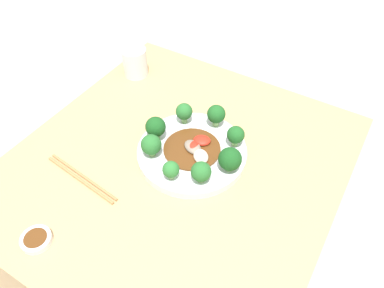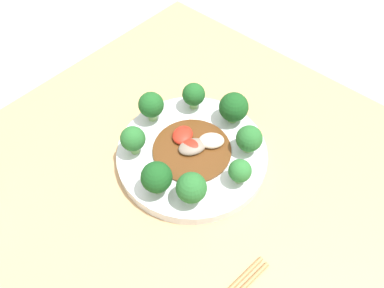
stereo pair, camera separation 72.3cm
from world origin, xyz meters
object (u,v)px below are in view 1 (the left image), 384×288
Objects in this scene: plate at (192,152)px; sauce_dish at (36,239)px; broccoli_northeast at (184,112)px; broccoli_southeast at (236,135)px; broccoli_west at (171,170)px; broccoli_south at (230,159)px; drinking_glass at (135,62)px; broccoli_north at (156,127)px; stirfry_center at (195,148)px; broccoli_northwest at (151,145)px; chopsticks at (82,178)px; broccoli_southwest at (201,172)px; broccoli_east at (216,114)px.

plate is 4.29× the size of sauce_dish.
broccoli_southeast is at bearing -92.10° from broccoli_northeast.
broccoli_west is 0.14m from broccoli_south.
drinking_glass is at bearing 71.77° from broccoli_southeast.
broccoli_north is 0.45× the size of stirfry_center.
broccoli_northwest is 0.19m from chopsticks.
drinking_glass reaches higher than broccoli_southwest.
broccoli_northeast is (0.15, -0.01, 0.00)m from broccoli_northwest.
broccoli_east is 1.06× the size of broccoli_northeast.
broccoli_west is 0.56× the size of drinking_glass.
sauce_dish is at bearing 152.13° from broccoli_southeast.
plate is at bearing 175.99° from broccoli_east.
broccoli_east is at bearing -0.70° from broccoli_west.
broccoli_southeast is (-0.01, -0.16, -0.00)m from broccoli_northeast.
chopsticks is at bearing 140.81° from broccoli_northwest.
plate is 4.24× the size of broccoli_north.
broccoli_northwest is 0.68× the size of drinking_glass.
broccoli_northeast is at bearing -2.19° from broccoli_northwest.
chopsticks is at bearing 136.53° from stirfry_center.
broccoli_northwest is at bearing 129.43° from stirfry_center.
sauce_dish is at bearing 161.77° from broccoli_east.
broccoli_northwest is 0.95× the size of sauce_dish.
stirfry_center reaches higher than plate.
broccoli_southwest is at bearing -66.14° from broccoli_west.
broccoli_northeast is 0.41× the size of stirfry_center.
sauce_dish is at bearing -162.89° from drinking_glass.
broccoli_east reaches higher than broccoli_northeast.
broccoli_southwest is 0.50m from drinking_glass.
chopsticks is at bearing 135.21° from broccoli_southeast.
broccoli_east is 0.71× the size of drinking_glass.
stirfry_center is at bearing -82.41° from broccoli_north.
broccoli_east is (0.11, -0.01, 0.05)m from plate.
broccoli_east is 0.36m from drinking_glass.
plate is 0.12m from broccoli_east.
broccoli_east reaches higher than stirfry_center.
broccoli_northeast is (0.08, 0.07, 0.05)m from plate.
broccoli_southeast is (0.08, 0.02, -0.00)m from broccoli_south.
broccoli_west is at bearing -177.16° from plate.
plate is at bearing 85.54° from broccoli_south.
broccoli_southwest is 0.07m from broccoli_west.
broccoli_southeast is (0.07, -0.09, 0.05)m from plate.
drinking_glass is at bearing 17.11° from sauce_dish.
plate reaches higher than chopsticks.
stirfry_center is 0.63× the size of chopsticks.
chopsticks is at bearing 155.29° from broccoli_north.
stirfry_center is 0.42m from sauce_dish.
plate is 4.81× the size of broccoli_southeast.
broccoli_east is at bearing -31.98° from chopsticks.
stirfry_center is (0.08, 0.06, -0.03)m from broccoli_southwest.
stirfry_center reaches higher than sauce_dish.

